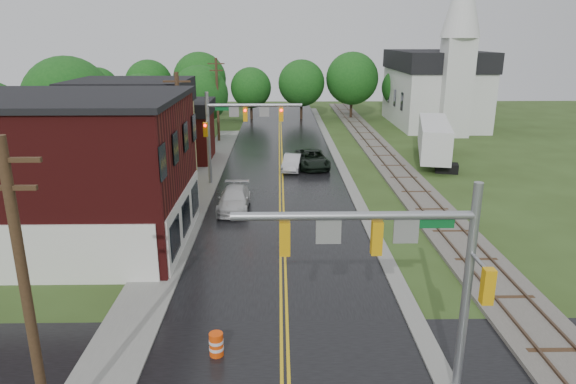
{
  "coord_description": "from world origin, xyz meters",
  "views": [
    {
      "loc": [
        -0.18,
        -12.13,
        11.26
      ],
      "look_at": [
        0.28,
        13.25,
        3.5
      ],
      "focal_mm": 32.0,
      "sensor_mm": 36.0,
      "label": 1
    }
  ],
  "objects_px": {
    "utility_pole_a": "(26,297)",
    "tree_left_e": "(201,96)",
    "brick_building": "(52,172)",
    "utility_pole_b": "(180,137)",
    "construction_barrel": "(216,344)",
    "tree_left_c": "(143,106)",
    "church": "(438,80)",
    "traffic_signal_near": "(401,254)",
    "traffic_signal_far": "(236,121)",
    "tree_left_b": "(70,104)",
    "suv_dark": "(312,159)",
    "semi_trailer": "(434,138)",
    "pickup_white": "(234,199)",
    "utility_pole_c": "(217,99)",
    "sedan_silver": "(292,163)"
  },
  "relations": [
    {
      "from": "brick_building",
      "to": "construction_barrel",
      "type": "relative_size",
      "value": 15.56
    },
    {
      "from": "construction_barrel",
      "to": "tree_left_c",
      "type": "bearing_deg",
      "value": 107.63
    },
    {
      "from": "utility_pole_b",
      "to": "tree_left_c",
      "type": "relative_size",
      "value": 1.18
    },
    {
      "from": "brick_building",
      "to": "tree_left_e",
      "type": "xyz_separation_m",
      "value": [
        3.64,
        30.9,
        0.66
      ]
    },
    {
      "from": "utility_pole_c",
      "to": "tree_left_e",
      "type": "xyz_separation_m",
      "value": [
        -2.05,
        1.9,
        0.09
      ]
    },
    {
      "from": "suv_dark",
      "to": "semi_trailer",
      "type": "height_order",
      "value": "semi_trailer"
    },
    {
      "from": "sedan_silver",
      "to": "semi_trailer",
      "type": "relative_size",
      "value": 0.35
    },
    {
      "from": "pickup_white",
      "to": "construction_barrel",
      "type": "distance_m",
      "value": 16.55
    },
    {
      "from": "utility_pole_c",
      "to": "suv_dark",
      "type": "height_order",
      "value": "utility_pole_c"
    },
    {
      "from": "tree_left_e",
      "to": "semi_trailer",
      "type": "xyz_separation_m",
      "value": [
        23.03,
        -11.51,
        -2.62
      ]
    },
    {
      "from": "utility_pole_c",
      "to": "tree_left_b",
      "type": "bearing_deg",
      "value": -132.39
    },
    {
      "from": "traffic_signal_far",
      "to": "tree_left_c",
      "type": "relative_size",
      "value": 0.96
    },
    {
      "from": "tree_left_b",
      "to": "church",
      "type": "bearing_deg",
      "value": 29.99
    },
    {
      "from": "construction_barrel",
      "to": "tree_left_b",
      "type": "bearing_deg",
      "value": 118.98
    },
    {
      "from": "tree_left_e",
      "to": "tree_left_c",
      "type": "bearing_deg",
      "value": -129.81
    },
    {
      "from": "utility_pole_c",
      "to": "sedan_silver",
      "type": "relative_size",
      "value": 2.17
    },
    {
      "from": "brick_building",
      "to": "traffic_signal_far",
      "type": "relative_size",
      "value": 1.95
    },
    {
      "from": "brick_building",
      "to": "traffic_signal_near",
      "type": "xyz_separation_m",
      "value": [
        15.96,
        -13.0,
        0.82
      ]
    },
    {
      "from": "tree_left_b",
      "to": "utility_pole_c",
      "type": "bearing_deg",
      "value": 47.61
    },
    {
      "from": "pickup_white",
      "to": "construction_barrel",
      "type": "bearing_deg",
      "value": -86.64
    },
    {
      "from": "tree_left_b",
      "to": "suv_dark",
      "type": "distance_m",
      "value": 21.21
    },
    {
      "from": "tree_left_e",
      "to": "construction_barrel",
      "type": "height_order",
      "value": "tree_left_e"
    },
    {
      "from": "brick_building",
      "to": "pickup_white",
      "type": "bearing_deg",
      "value": 31.64
    },
    {
      "from": "tree_left_c",
      "to": "tree_left_e",
      "type": "distance_m",
      "value": 7.82
    },
    {
      "from": "utility_pole_a",
      "to": "tree_left_e",
      "type": "bearing_deg",
      "value": 92.55
    },
    {
      "from": "tree_left_b",
      "to": "pickup_white",
      "type": "relative_size",
      "value": 1.96
    },
    {
      "from": "church",
      "to": "semi_trailer",
      "type": "height_order",
      "value": "church"
    },
    {
      "from": "traffic_signal_far",
      "to": "sedan_silver",
      "type": "relative_size",
      "value": 1.77
    },
    {
      "from": "utility_pole_b",
      "to": "sedan_silver",
      "type": "distance_m",
      "value": 12.71
    },
    {
      "from": "tree_left_b",
      "to": "tree_left_e",
      "type": "xyz_separation_m",
      "value": [
        9.0,
        14.0,
        -0.9
      ]
    },
    {
      "from": "brick_building",
      "to": "semi_trailer",
      "type": "distance_m",
      "value": 33.03
    },
    {
      "from": "church",
      "to": "tree_left_e",
      "type": "height_order",
      "value": "church"
    },
    {
      "from": "church",
      "to": "sedan_silver",
      "type": "distance_m",
      "value": 29.94
    },
    {
      "from": "traffic_signal_far",
      "to": "sedan_silver",
      "type": "height_order",
      "value": "traffic_signal_far"
    },
    {
      "from": "utility_pole_c",
      "to": "suv_dark",
      "type": "relative_size",
      "value": 1.63
    },
    {
      "from": "traffic_signal_near",
      "to": "pickup_white",
      "type": "distance_m",
      "value": 20.32
    },
    {
      "from": "traffic_signal_near",
      "to": "construction_barrel",
      "type": "height_order",
      "value": "traffic_signal_near"
    },
    {
      "from": "sedan_silver",
      "to": "construction_barrel",
      "type": "bearing_deg",
      "value": -89.87
    },
    {
      "from": "tree_left_e",
      "to": "tree_left_b",
      "type": "bearing_deg",
      "value": -122.74
    },
    {
      "from": "utility_pole_c",
      "to": "pickup_white",
      "type": "distance_m",
      "value": 23.89
    },
    {
      "from": "brick_building",
      "to": "tree_left_e",
      "type": "bearing_deg",
      "value": 83.29
    },
    {
      "from": "church",
      "to": "construction_barrel",
      "type": "bearing_deg",
      "value": -114.42
    },
    {
      "from": "brick_building",
      "to": "tree_left_c",
      "type": "height_order",
      "value": "brick_building"
    },
    {
      "from": "brick_building",
      "to": "semi_trailer",
      "type": "xyz_separation_m",
      "value": [
        26.67,
        19.39,
        -1.95
      ]
    },
    {
      "from": "brick_building",
      "to": "utility_pole_b",
      "type": "xyz_separation_m",
      "value": [
        5.68,
        7.0,
        0.57
      ]
    },
    {
      "from": "traffic_signal_near",
      "to": "traffic_signal_far",
      "type": "bearing_deg",
      "value": 105.52
    },
    {
      "from": "pickup_white",
      "to": "semi_trailer",
      "type": "relative_size",
      "value": 0.42
    },
    {
      "from": "brick_building",
      "to": "suv_dark",
      "type": "height_order",
      "value": "brick_building"
    },
    {
      "from": "tree_left_e",
      "to": "construction_barrel",
      "type": "xyz_separation_m",
      "value": [
        6.35,
        -41.71,
        -4.35
      ]
    },
    {
      "from": "suv_dark",
      "to": "utility_pole_b",
      "type": "bearing_deg",
      "value": -139.45
    }
  ]
}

